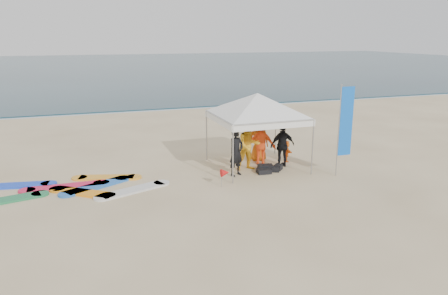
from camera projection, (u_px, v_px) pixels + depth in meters
ground at (248, 208)px, 12.95m from camera, size 120.00×120.00×0.00m
ocean at (102, 67)px, 67.78m from camera, size 160.00×84.00×0.08m
shoreline_foam at (147, 110)px, 29.58m from camera, size 160.00×1.20×0.01m
person_black_a at (236, 152)px, 15.73m from camera, size 0.75×0.65×1.74m
person_yellow at (249, 146)px, 16.36m from camera, size 0.94×0.74×1.89m
person_orange_a at (261, 142)px, 17.10m from camera, size 1.35×1.07×1.83m
person_black_b at (282, 145)px, 16.79m from camera, size 1.00×0.44×1.68m
person_orange_b at (259, 140)px, 17.58m from camera, size 0.94×0.73×1.71m
person_seated at (287, 151)px, 17.58m from camera, size 0.42×0.83×0.85m
canopy_tent at (258, 93)px, 16.23m from camera, size 4.35×4.35×3.28m
feather_flag at (345, 123)px, 15.46m from camera, size 0.56×0.04×3.33m
marker_pennant at (225, 173)px, 14.61m from camera, size 0.28×0.28×0.64m
gear_pile at (269, 169)px, 16.38m from camera, size 1.18×0.78×0.22m
surfboard_spread at (74, 188)px, 14.50m from camera, size 5.95×2.83×0.07m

